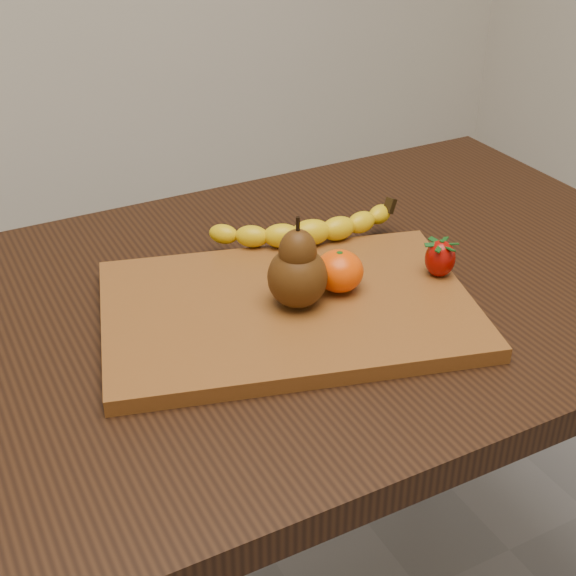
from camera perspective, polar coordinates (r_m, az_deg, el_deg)
name	(u,v)px	position (r m, az deg, el deg)	size (l,w,h in m)	color
table	(334,339)	(1.12, 3.31, -3.65)	(1.00, 0.70, 0.76)	black
cutting_board	(288,309)	(0.99, 0.00, -1.49)	(0.45, 0.30, 0.02)	brown
banana	(311,232)	(1.10, 1.64, 3.97)	(0.23, 0.06, 0.04)	yellow
pear	(298,262)	(0.95, 0.69, 1.85)	(0.07, 0.07, 0.11)	#49280B
mandarin	(339,271)	(1.00, 3.65, 1.21)	(0.06, 0.06, 0.05)	#F64902
strawberry	(440,257)	(1.05, 10.78, 2.17)	(0.04, 0.04, 0.05)	#990A04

